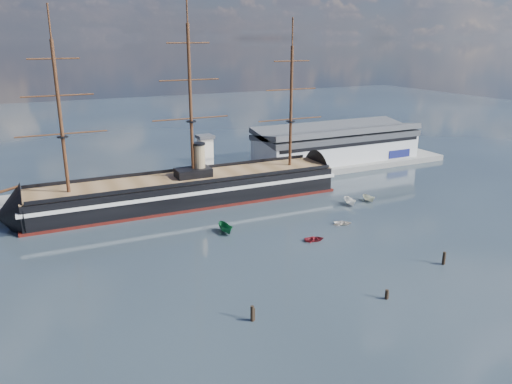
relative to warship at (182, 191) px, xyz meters
name	(u,v)px	position (x,y,z in m)	size (l,w,h in m)	color
ground	(240,221)	(9.41, -20.00, -4.04)	(600.00, 600.00, 0.00)	#1E282F
quay	(223,182)	(19.41, 16.00, -4.04)	(180.00, 18.00, 2.00)	slate
warehouse	(336,144)	(67.41, 20.00, 3.95)	(63.00, 21.00, 11.60)	#B7BABC
quay_tower	(206,158)	(12.41, 13.00, 5.72)	(5.00, 5.00, 15.00)	silver
warship	(182,191)	(0.00, 0.00, 0.00)	(113.01, 17.75, 53.94)	black
motorboat_a	(226,233)	(2.70, -26.28, -4.04)	(7.25, 2.66, 2.90)	#135C33
motorboat_b	(314,241)	(19.57, -40.17, -4.04)	(2.96, 1.18, 1.38)	maroon
motorboat_c	(350,205)	(43.15, -22.10, -4.04)	(6.39, 2.34, 2.56)	white
motorboat_e	(343,225)	(31.95, -34.27, -4.04)	(2.81, 1.13, 1.31)	silver
motorboat_f	(369,201)	(50.09, -21.82, -4.04)	(5.68, 2.08, 2.27)	beige
piling_near_left	(252,321)	(-8.85, -65.25, -4.04)	(0.64, 0.64, 3.54)	black
piling_near_mid	(386,299)	(16.56, -69.43, -4.04)	(0.64, 0.64, 2.57)	black
piling_near_right	(443,264)	(37.15, -63.19, -4.04)	(0.64, 0.64, 3.56)	black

